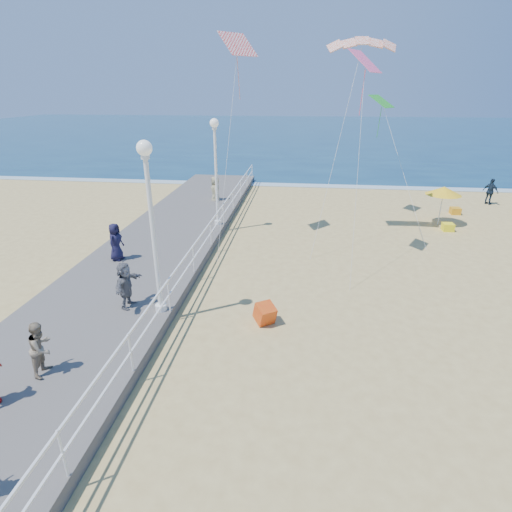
# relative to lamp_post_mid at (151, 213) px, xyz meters

# --- Properties ---
(ground) EXTENTS (160.00, 160.00, 0.00)m
(ground) POSITION_rel_lamp_post_mid_xyz_m (5.35, 0.00, -3.66)
(ground) COLOR tan
(ground) RESTS_ON ground
(ocean) EXTENTS (160.00, 90.00, 0.05)m
(ocean) POSITION_rel_lamp_post_mid_xyz_m (5.35, 65.00, -3.65)
(ocean) COLOR #0D314E
(ocean) RESTS_ON ground
(surf_line) EXTENTS (160.00, 1.20, 0.04)m
(surf_line) POSITION_rel_lamp_post_mid_xyz_m (5.35, 20.50, -3.63)
(surf_line) COLOR silver
(surf_line) RESTS_ON ground
(boardwalk) EXTENTS (5.00, 44.00, 0.40)m
(boardwalk) POSITION_rel_lamp_post_mid_xyz_m (-2.15, 0.00, -3.46)
(boardwalk) COLOR #66625C
(boardwalk) RESTS_ON ground
(railing) EXTENTS (0.05, 42.00, 0.55)m
(railing) POSITION_rel_lamp_post_mid_xyz_m (0.30, 0.00, -2.41)
(railing) COLOR white
(railing) RESTS_ON boardwalk
(lamp_post_mid) EXTENTS (0.44, 0.44, 5.32)m
(lamp_post_mid) POSITION_rel_lamp_post_mid_xyz_m (0.00, 0.00, 0.00)
(lamp_post_mid) COLOR white
(lamp_post_mid) RESTS_ON boardwalk
(lamp_post_far) EXTENTS (0.44, 0.44, 5.32)m
(lamp_post_far) POSITION_rel_lamp_post_mid_xyz_m (0.00, 9.00, 0.00)
(lamp_post_far) COLOR white
(lamp_post_far) RESTS_ON boardwalk
(spectator_1) EXTENTS (0.57, 0.72, 1.43)m
(spectator_1) POSITION_rel_lamp_post_mid_xyz_m (-1.84, -3.29, -2.55)
(spectator_1) COLOR gray
(spectator_1) RESTS_ON boardwalk
(spectator_4) EXTENTS (0.61, 0.84, 1.58)m
(spectator_4) POSITION_rel_lamp_post_mid_xyz_m (-3.19, 3.81, -2.47)
(spectator_4) COLOR #181632
(spectator_4) RESTS_ON boardwalk
(spectator_5) EXTENTS (0.59, 1.47, 1.55)m
(spectator_5) POSITION_rel_lamp_post_mid_xyz_m (-1.15, 0.12, -2.49)
(spectator_5) COLOR slate
(spectator_5) RESTS_ON boardwalk
(beach_walker_b) EXTENTS (0.96, 1.03, 1.69)m
(beach_walker_b) POSITION_rel_lamp_post_mid_xyz_m (16.55, 16.41, -2.81)
(beach_walker_b) COLOR #182535
(beach_walker_b) RESTS_ON ground
(beach_walker_c) EXTENTS (0.81, 1.05, 1.91)m
(beach_walker_c) POSITION_rel_lamp_post_mid_xyz_m (-1.18, 13.92, -2.71)
(beach_walker_c) COLOR gray
(beach_walker_c) RESTS_ON ground
(box_kite) EXTENTS (0.85, 0.89, 0.74)m
(box_kite) POSITION_rel_lamp_post_mid_xyz_m (3.34, 0.23, -3.36)
(box_kite) COLOR red
(box_kite) RESTS_ON ground
(beach_umbrella) EXTENTS (1.90, 1.90, 2.14)m
(beach_umbrella) POSITION_rel_lamp_post_mid_xyz_m (12.00, 11.61, -1.75)
(beach_umbrella) COLOR white
(beach_umbrella) RESTS_ON ground
(beach_chair_left) EXTENTS (0.55, 0.55, 0.40)m
(beach_chair_left) POSITION_rel_lamp_post_mid_xyz_m (12.18, 10.53, -3.46)
(beach_chair_left) COLOR yellow
(beach_chair_left) RESTS_ON ground
(beach_chair_right) EXTENTS (0.55, 0.55, 0.40)m
(beach_chair_right) POSITION_rel_lamp_post_mid_xyz_m (13.63, 13.82, -3.46)
(beach_chair_right) COLOR orange
(beach_chair_right) RESTS_ON ground
(kite_parafoil) EXTENTS (3.00, 0.94, 0.65)m
(kite_parafoil) POSITION_rel_lamp_post_mid_xyz_m (6.64, 9.04, 5.27)
(kite_parafoil) COLOR #E8481B
(kite_diamond_pink) EXTENTS (1.42, 1.54, 0.82)m
(kite_diamond_pink) POSITION_rel_lamp_post_mid_xyz_m (6.46, 5.95, 4.30)
(kite_diamond_pink) COLOR #FF5D94
(kite_diamond_green) EXTENTS (1.55, 1.60, 0.66)m
(kite_diamond_green) POSITION_rel_lamp_post_mid_xyz_m (8.42, 13.09, 2.74)
(kite_diamond_green) COLOR green
(kite_diamond_redwhite) EXTENTS (1.74, 1.76, 0.99)m
(kite_diamond_redwhite) POSITION_rel_lamp_post_mid_xyz_m (1.33, 8.25, 5.13)
(kite_diamond_redwhite) COLOR red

